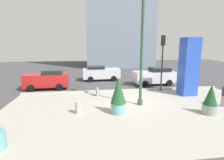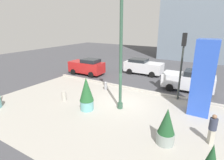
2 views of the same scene
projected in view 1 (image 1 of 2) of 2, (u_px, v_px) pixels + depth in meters
The scene contains 14 objects.
ground_plane at pixel (123, 89), 17.26m from camera, with size 60.00×60.00×0.00m, color #47474C.
plaza_pavement at pixel (141, 111), 11.44m from camera, with size 18.00×10.00×0.02m, color #ADA89E.
curb_strip at pixel (125, 90), 16.39m from camera, with size 18.00×0.24×0.16m, color #B7B2A8.
lamp_post at pixel (142, 51), 11.96m from camera, with size 0.44×0.44×7.68m.
art_pillar_blue at pixel (189, 67), 14.86m from camera, with size 1.25×1.25×4.75m, color blue.
potted_plant_near_right at pixel (118, 95), 10.92m from camera, with size 0.94×0.94×2.28m.
potted_plant_mid_plaza at pixel (210, 100), 10.86m from camera, with size 0.86×0.86×1.87m.
fire_hydrant at pixel (97, 92), 14.74m from camera, with size 0.36×0.26×0.75m.
concrete_bollard at pixel (78, 108), 11.06m from camera, with size 0.36×0.36×0.75m, color #B2ADA3.
traffic_light_far_side at pixel (162, 54), 16.01m from camera, with size 0.28×0.42×4.99m.
car_far_lane at pixel (154, 76), 18.95m from camera, with size 4.27×2.24×1.82m.
car_passing_lane at pixel (101, 73), 21.21m from camera, with size 4.31×2.08×1.71m.
car_intersection at pixel (47, 79), 17.07m from camera, with size 4.04×2.06×1.83m.
pedestrian_by_curb at pixel (224, 94), 12.23m from camera, with size 0.49×0.49×1.56m.
Camera 1 is at (-3.35, -12.46, 4.22)m, focal length 28.79 mm.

